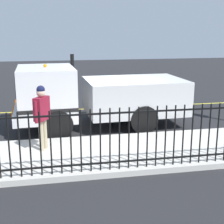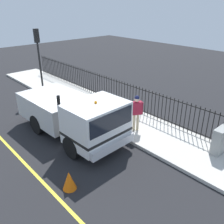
% 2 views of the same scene
% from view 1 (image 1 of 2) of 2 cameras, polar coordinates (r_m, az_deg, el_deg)
% --- Properties ---
extents(ground_plane, '(52.79, 52.79, 0.00)m').
position_cam_1_polar(ground_plane, '(12.00, -0.19, -2.41)').
color(ground_plane, '#232326').
rests_on(ground_plane, ground).
extents(sidewalk_slab, '(2.83, 24.00, 0.15)m').
position_cam_1_polar(sidewalk_slab, '(9.32, 3.13, -6.93)').
color(sidewalk_slab, beige).
rests_on(sidewalk_slab, ground).
extents(lane_marking, '(0.12, 21.60, 0.01)m').
position_cam_1_polar(lane_marking, '(14.64, -2.21, 0.64)').
color(lane_marking, yellow).
rests_on(lane_marking, ground).
extents(work_truck, '(2.69, 6.08, 2.54)m').
position_cam_1_polar(work_truck, '(11.61, -4.04, 3.19)').
color(work_truck, white).
rests_on(work_truck, ground).
extents(worker_standing, '(0.58, 0.46, 1.82)m').
position_cam_1_polar(worker_standing, '(9.17, -12.11, 0.18)').
color(worker_standing, maroon).
rests_on(worker_standing, sidewalk_slab).
extents(iron_fence, '(0.04, 20.43, 1.52)m').
position_cam_1_polar(iron_fence, '(7.92, 5.37, -4.37)').
color(iron_fence, black).
rests_on(iron_fence, sidewalk_slab).
extents(traffic_cone, '(0.49, 0.49, 0.70)m').
position_cam_1_polar(traffic_cone, '(13.93, -16.31, 0.83)').
color(traffic_cone, orange).
rests_on(traffic_cone, ground).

